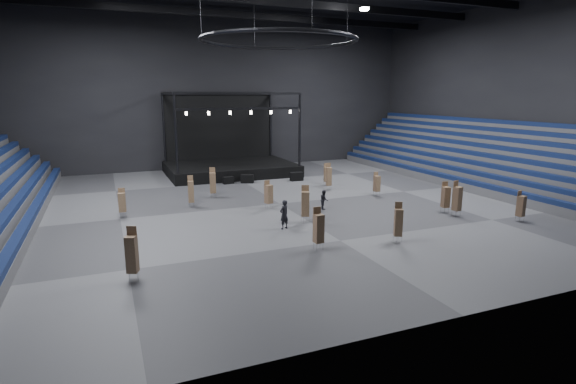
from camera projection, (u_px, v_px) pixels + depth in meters
name	position (u px, v px, depth m)	size (l,w,h in m)	color
floor	(279.00, 204.00, 37.44)	(50.00, 50.00, 0.00)	#4F4F52
wall_back	(217.00, 94.00, 54.52)	(50.00, 0.20, 18.00)	black
wall_front	(484.00, 92.00, 16.54)	(50.00, 0.20, 18.00)	black
wall_right	(512.00, 94.00, 44.78)	(0.20, 42.00, 18.00)	black
bleachers_right	(490.00, 167.00, 45.57)	(7.20, 40.00, 6.40)	#4D4D50
stage	(229.00, 160.00, 51.81)	(14.00, 10.00, 9.20)	black
truss_ring	(279.00, 40.00, 34.67)	(12.30, 12.30, 5.15)	black
flight_case_left	(228.00, 180.00, 45.70)	(1.08, 0.54, 0.72)	black
flight_case_mid	(247.00, 179.00, 46.14)	(1.31, 0.65, 0.87)	black
flight_case_right	(297.00, 176.00, 47.34)	(1.34, 0.67, 0.89)	black
chair_stack_0	(326.00, 174.00, 44.76)	(0.56, 0.56, 2.21)	silver
chair_stack_1	(213.00, 182.00, 39.35)	(0.61, 0.61, 2.67)	silver
chair_stack_2	(521.00, 205.00, 31.95)	(0.58, 0.58, 2.24)	silver
chair_stack_3	(446.00, 197.00, 34.32)	(0.58, 0.58, 2.42)	silver
chair_stack_4	(305.00, 203.00, 31.76)	(0.71, 0.71, 2.65)	silver
chair_stack_5	(329.00, 176.00, 42.80)	(0.53, 0.53, 2.55)	silver
chair_stack_6	(318.00, 228.00, 26.13)	(0.54, 0.54, 2.54)	silver
chair_stack_7	(269.00, 194.00, 35.62)	(0.65, 0.65, 2.27)	silver
chair_stack_8	(132.00, 253.00, 21.74)	(0.66, 0.66, 2.70)	silver
chair_stack_9	(398.00, 222.00, 27.51)	(0.62, 0.62, 2.50)	silver
chair_stack_10	(457.00, 198.00, 33.34)	(0.61, 0.61, 2.68)	silver
chair_stack_11	(191.00, 191.00, 36.14)	(0.51, 0.51, 2.56)	silver
chair_stack_12	(122.00, 202.00, 33.08)	(0.56, 0.56, 2.18)	silver
chair_stack_13	(377.00, 183.00, 40.15)	(0.52, 0.52, 2.15)	silver
man_center	(284.00, 214.00, 30.24)	(0.73, 0.48, 2.00)	black
crew_member	(324.00, 200.00, 35.58)	(0.74, 0.58, 1.52)	black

